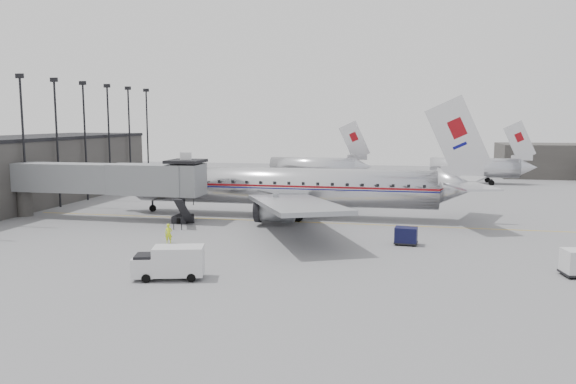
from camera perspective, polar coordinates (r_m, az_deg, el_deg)
name	(u,v)px	position (r m, az deg, el deg)	size (l,w,h in m)	color
ground	(262,233)	(52.19, -2.61, -4.13)	(160.00, 160.00, 0.00)	slate
terminal	(11,173)	(75.90, -26.34, 1.77)	(12.00, 46.00, 8.00)	#3A3835
apron_line	(305,222)	(57.34, 1.78, -3.08)	(0.15, 60.00, 0.01)	gold
jet_bridge	(116,180)	(61.07, -17.10, 1.20)	(21.00, 6.20, 7.10)	slate
floodlight_masts	(72,136)	(74.35, -21.13, 5.31)	(0.90, 42.25, 15.25)	black
distant_aircraft_near	(314,166)	(93.01, 2.67, 2.64)	(16.39, 3.20, 10.26)	silver
distant_aircraft_mid	(475,167)	(96.57, 18.49, 2.44)	(16.39, 3.20, 10.26)	silver
airliner	(290,187)	(60.16, 0.23, 0.54)	(40.80, 37.83, 12.91)	silver
service_van	(169,262)	(37.84, -11.95, -6.97)	(4.89, 2.86, 2.16)	silver
baggage_cart_navy	(406,235)	(48.00, 11.90, -4.34)	(2.03, 1.63, 1.48)	black
ramp_worker	(169,234)	(48.59, -12.04, -4.15)	(0.61, 0.40, 1.67)	#D8F51C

